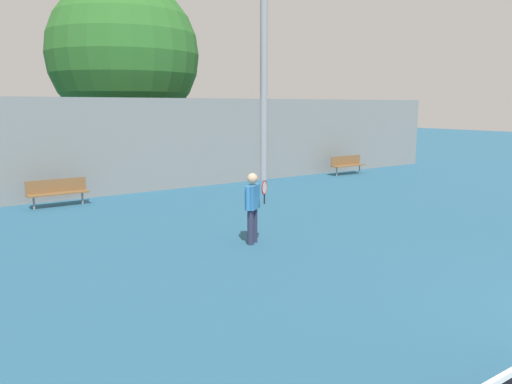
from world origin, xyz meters
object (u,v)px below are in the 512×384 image
Objects in this scene: bench_courtside_near at (57,190)px; bench_courtside_far at (347,163)px; light_pole_near_left at (264,40)px; tennis_player at (253,204)px; tree_green_tall at (124,55)px.

bench_courtside_near is 1.00× the size of bench_courtside_far.
bench_courtside_near is 0.18× the size of light_pole_near_left.
tennis_player is 0.89× the size of bench_courtside_far.
light_pole_near_left is 5.99m from tree_green_tall.
tennis_player is 0.16× the size of light_pole_near_left.
light_pole_near_left is at bearing 168.08° from bench_courtside_far.
tennis_player reaches higher than bench_courtside_far.
tennis_player is 12.83m from tree_green_tall.
light_pole_near_left is at bearing 19.11° from tennis_player.
tree_green_tall reaches higher than bench_courtside_near.
bench_courtside_far is 0.18× the size of light_pole_near_left.
tree_green_tall is at bearing 48.17° from tennis_player.
tree_green_tall is (-4.07, 4.37, -0.45)m from light_pole_near_left.
light_pole_near_left reaches higher than bench_courtside_far.
bench_courtside_near is at bearing -174.25° from light_pole_near_left.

